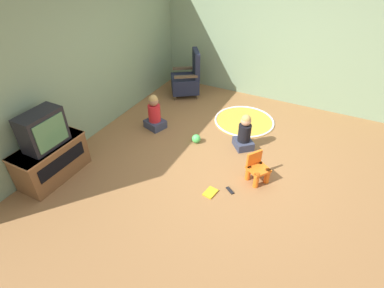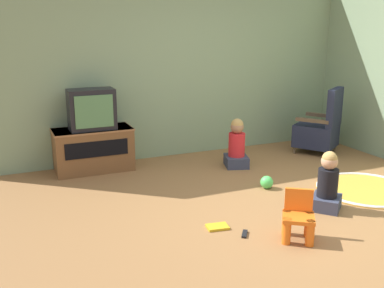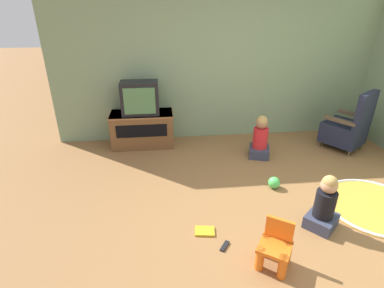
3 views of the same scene
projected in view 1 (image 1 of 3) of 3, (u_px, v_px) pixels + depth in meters
The scene contains 13 objects.
ground_plane at pixel (226, 159), 4.91m from camera, with size 30.00×30.00×0.00m, color olive.
wall_back at pixel (85, 60), 4.89m from camera, with size 5.56×0.12×2.66m.
wall_right at pixel (289, 38), 5.85m from camera, with size 0.12×5.54×2.66m.
tv_cabinet at pixel (51, 160), 4.41m from camera, with size 1.03×0.49×0.57m.
television at pixel (43, 130), 4.08m from camera, with size 0.59×0.34×0.53m.
black_armchair at pixel (187, 79), 6.58m from camera, with size 0.77×0.78×1.00m.
yellow_kid_chair at pixel (257, 170), 4.40m from camera, with size 0.39×0.38×0.45m.
play_mat at pixel (244, 121), 5.86m from camera, with size 1.17×1.17×0.04m.
child_watching_left at pixel (244, 134), 5.02m from camera, with size 0.43×0.43×0.64m.
child_watching_center at pixel (154, 114), 5.52m from camera, with size 0.39×0.42×0.68m.
toy_ball at pixel (196, 139), 5.25m from camera, with size 0.15×0.15×0.15m.
book at pixel (210, 192), 4.27m from camera, with size 0.23×0.18×0.02m.
remote_control at pixel (230, 190), 4.31m from camera, with size 0.12×0.15×0.02m.
Camera 1 is at (-3.67, -1.26, 3.08)m, focal length 28.00 mm.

